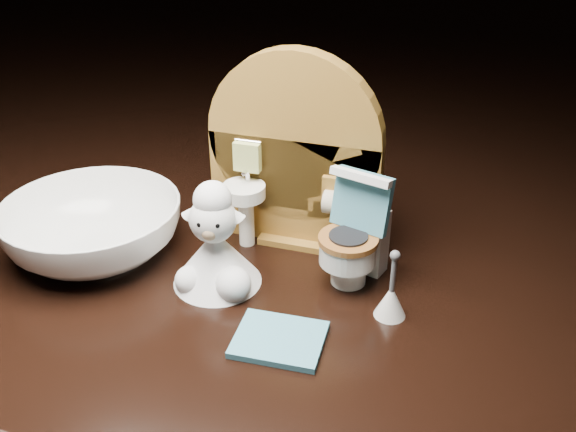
% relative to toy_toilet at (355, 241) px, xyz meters
% --- Properties ---
extents(backdrop_panel, '(0.13, 0.05, 0.15)m').
position_rel_toy_toilet_xyz_m(backdrop_panel, '(-0.06, 0.04, 0.04)').
color(backdrop_panel, olive).
rests_on(backdrop_panel, ground).
extents(toy_toilet, '(0.05, 0.06, 0.08)m').
position_rel_toy_toilet_xyz_m(toy_toilet, '(0.00, 0.00, 0.00)').
color(toy_toilet, white).
rests_on(toy_toilet, ground).
extents(bath_mat, '(0.06, 0.05, 0.00)m').
position_rel_toy_toilet_xyz_m(bath_mat, '(-0.03, -0.08, -0.03)').
color(bath_mat, teal).
rests_on(bath_mat, ground).
extents(toilet_brush, '(0.02, 0.02, 0.05)m').
position_rel_toy_toilet_xyz_m(toilet_brush, '(0.03, -0.04, -0.02)').
color(toilet_brush, white).
rests_on(toilet_brush, ground).
extents(plush_lamb, '(0.06, 0.06, 0.08)m').
position_rel_toy_toilet_xyz_m(plush_lamb, '(-0.09, -0.04, -0.00)').
color(plush_lamb, white).
rests_on(plush_lamb, ground).
extents(ceramic_bowl, '(0.16, 0.16, 0.04)m').
position_rel_toy_toilet_xyz_m(ceramic_bowl, '(-0.19, -0.03, -0.01)').
color(ceramic_bowl, white).
rests_on(ceramic_bowl, ground).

